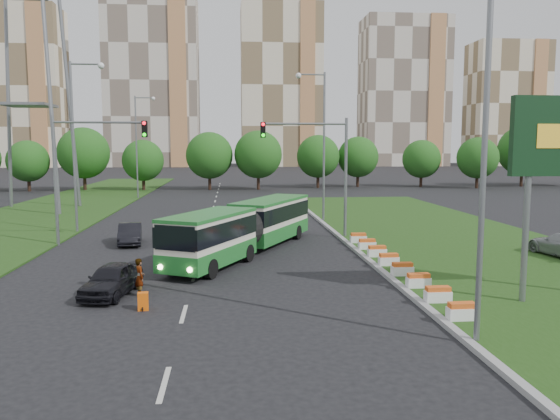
{
  "coord_description": "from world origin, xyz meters",
  "views": [
    {
      "loc": [
        -1.24,
        -25.69,
        6.09
      ],
      "look_at": [
        1.5,
        4.39,
        2.6
      ],
      "focal_mm": 35.0,
      "sensor_mm": 36.0,
      "label": 1
    }
  ],
  "objects": [
    {
      "name": "apartment_tower_ceast",
      "position": [
        15.0,
        150.0,
        25.0
      ],
      "size": [
        25.0,
        15.0,
        50.0
      ],
      "primitive_type": "cube",
      "color": "beige",
      "rests_on": "ground"
    },
    {
      "name": "ground",
      "position": [
        0.0,
        0.0,
        0.0
      ],
      "size": [
        360.0,
        360.0,
        0.0
      ],
      "primitive_type": "plane",
      "color": "black",
      "rests_on": "ground"
    },
    {
      "name": "apartment_tower_west",
      "position": [
        -65.0,
        150.0,
        24.0
      ],
      "size": [
        26.0,
        15.0,
        48.0
      ],
      "primitive_type": "cube",
      "color": "beige",
      "rests_on": "ground"
    },
    {
      "name": "traffic_mast_median",
      "position": [
        4.78,
        10.0,
        5.35
      ],
      "size": [
        5.76,
        0.32,
        8.0
      ],
      "color": "slate",
      "rests_on": "ground"
    },
    {
      "name": "midrise_east",
      "position": [
        90.0,
        150.0,
        20.0
      ],
      "size": [
        24.0,
        14.0,
        40.0
      ],
      "primitive_type": "cube",
      "color": "beige",
      "rests_on": "ground"
    },
    {
      "name": "median_kerb",
      "position": [
        6.05,
        8.0,
        0.09
      ],
      "size": [
        0.3,
        60.0,
        0.18
      ],
      "primitive_type": "cube",
      "color": "gray",
      "rests_on": "ground"
    },
    {
      "name": "street_lamps",
      "position": [
        -3.0,
        10.0,
        6.0
      ],
      "size": [
        36.0,
        60.0,
        12.0
      ],
      "primitive_type": null,
      "color": "slate",
      "rests_on": "ground"
    },
    {
      "name": "pedestrian",
      "position": [
        -4.99,
        -3.36,
        0.78
      ],
      "size": [
        0.57,
        0.67,
        1.57
      ],
      "primitive_type": "imported",
      "rotation": [
        0.0,
        0.0,
        1.97
      ],
      "color": "gray",
      "rests_on": "ground"
    },
    {
      "name": "car_left_near",
      "position": [
        -6.16,
        -3.16,
        0.66
      ],
      "size": [
        2.3,
        4.13,
        1.33
      ],
      "primitive_type": "imported",
      "rotation": [
        0.0,
        0.0,
        -0.2
      ],
      "color": "black",
      "rests_on": "ground"
    },
    {
      "name": "apartment_tower_cwest",
      "position": [
        -25.0,
        150.0,
        26.0
      ],
      "size": [
        28.0,
        15.0,
        52.0
      ],
      "primitive_type": "cube",
      "color": "beige",
      "rests_on": "ground"
    },
    {
      "name": "car_left_far",
      "position": [
        -7.59,
        9.04,
        0.65
      ],
      "size": [
        1.92,
        4.11,
        1.3
      ],
      "primitive_type": "imported",
      "rotation": [
        0.0,
        0.0,
        0.14
      ],
      "color": "black",
      "rests_on": "ground"
    },
    {
      "name": "lane_markings",
      "position": [
        -3.0,
        20.0,
        0.0
      ],
      "size": [
        0.2,
        100.0,
        0.01
      ],
      "primitive_type": null,
      "color": "#B8B8B1",
      "rests_on": "ground"
    },
    {
      "name": "left_verge",
      "position": [
        -18.0,
        25.0,
        0.05
      ],
      "size": [
        12.0,
        110.0,
        0.1
      ],
      "primitive_type": "cube",
      "color": "#1F4313",
      "rests_on": "ground"
    },
    {
      "name": "articulated_bus",
      "position": [
        -0.66,
        5.34,
        1.51
      ],
      "size": [
        2.34,
        14.98,
        2.47
      ],
      "rotation": [
        0.0,
        0.0,
        -0.47
      ],
      "color": "beige",
      "rests_on": "ground"
    },
    {
      "name": "flower_planters",
      "position": [
        6.7,
        -0.3,
        0.45
      ],
      "size": [
        1.1,
        15.9,
        0.6
      ],
      "primitive_type": null,
      "color": "white",
      "rests_on": "grass_median"
    },
    {
      "name": "apartment_tower_east",
      "position": [
        55.0,
        150.0,
        23.5
      ],
      "size": [
        27.0,
        15.0,
        47.0
      ],
      "primitive_type": "cube",
      "color": "beige",
      "rests_on": "ground"
    },
    {
      "name": "tree_line",
      "position": [
        10.0,
        55.0,
        4.5
      ],
      "size": [
        120.0,
        8.0,
        9.0
      ],
      "primitive_type": null,
      "color": "#1E4E14",
      "rests_on": "ground"
    },
    {
      "name": "shopping_trolley",
      "position": [
        -4.55,
        -5.38,
        0.33
      ],
      "size": [
        0.39,
        0.41,
        0.67
      ],
      "rotation": [
        0.0,
        0.0,
        0.13
      ],
      "color": "#E2590B",
      "rests_on": "ground"
    },
    {
      "name": "grass_median",
      "position": [
        13.0,
        8.0,
        0.07
      ],
      "size": [
        14.0,
        60.0,
        0.15
      ],
      "primitive_type": "cube",
      "color": "#1F4313",
      "rests_on": "ground"
    },
    {
      "name": "traffic_mast_left",
      "position": [
        -10.38,
        9.0,
        5.35
      ],
      "size": [
        5.76,
        0.32,
        8.0
      ],
      "color": "slate",
      "rests_on": "ground"
    }
  ]
}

